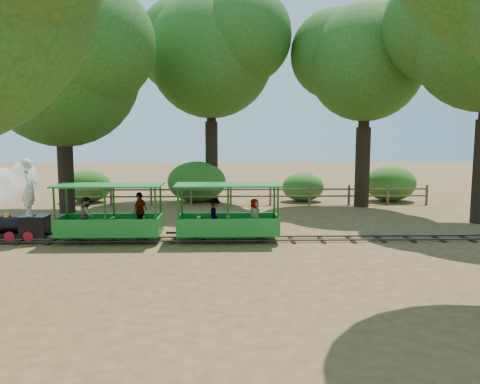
{
  "coord_description": "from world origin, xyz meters",
  "views": [
    {
      "loc": [
        -1.18,
        -15.35,
        3.54
      ],
      "look_at": [
        -0.74,
        0.5,
        1.59
      ],
      "focal_mm": 35.0,
      "sensor_mm": 36.0,
      "label": 1
    }
  ],
  "objects_px": {
    "locomotive": "(12,195)",
    "carriage_rear": "(229,219)",
    "carriage_front": "(111,218)",
    "fence": "(251,194)"
  },
  "relations": [
    {
      "from": "carriage_rear",
      "to": "fence",
      "type": "height_order",
      "value": "carriage_rear"
    },
    {
      "from": "locomotive",
      "to": "fence",
      "type": "distance_m",
      "value": 11.5
    },
    {
      "from": "carriage_front",
      "to": "fence",
      "type": "xyz_separation_m",
      "value": [
        5.02,
        8.0,
        -0.21
      ]
    },
    {
      "from": "carriage_rear",
      "to": "carriage_front",
      "type": "bearing_deg",
      "value": -179.89
    },
    {
      "from": "locomotive",
      "to": "fence",
      "type": "height_order",
      "value": "locomotive"
    },
    {
      "from": "locomotive",
      "to": "carriage_rear",
      "type": "relative_size",
      "value": 0.81
    },
    {
      "from": "locomotive",
      "to": "carriage_rear",
      "type": "height_order",
      "value": "locomotive"
    },
    {
      "from": "carriage_front",
      "to": "carriage_rear",
      "type": "height_order",
      "value": "same"
    },
    {
      "from": "locomotive",
      "to": "carriage_rear",
      "type": "distance_m",
      "value": 7.17
    },
    {
      "from": "locomotive",
      "to": "carriage_front",
      "type": "xyz_separation_m",
      "value": [
        3.23,
        -0.06,
        -0.78
      ]
    }
  ]
}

